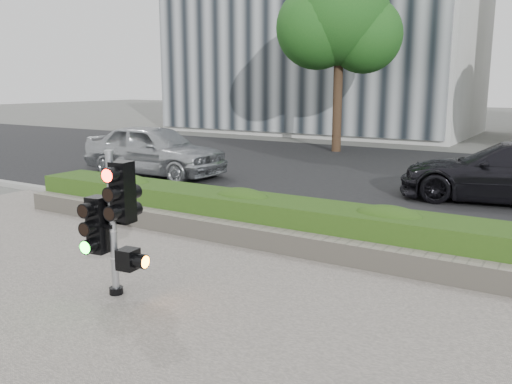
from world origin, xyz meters
TOP-DOWN VIEW (x-y plane):
  - ground at (0.00, 0.00)m, footprint 120.00×120.00m
  - sidewalk at (0.00, -2.50)m, footprint 16.00×11.00m
  - road at (0.00, 10.00)m, footprint 60.00×13.00m
  - curb at (0.00, 3.15)m, footprint 60.00×0.25m
  - stone_wall at (0.00, 1.90)m, footprint 12.00×0.32m
  - hedge at (0.00, 2.55)m, footprint 12.00×1.00m
  - tree_left at (-4.52, 14.56)m, footprint 4.61×4.03m
  - traffic_signal at (-0.95, -0.74)m, footprint 0.66×0.51m
  - car_silver at (-6.77, 6.43)m, footprint 4.44×1.84m
  - car_dark at (2.59, 7.84)m, footprint 5.01×2.55m

SIDE VIEW (x-z plane):
  - ground at x=0.00m, z-range 0.00..0.00m
  - road at x=0.00m, z-range 0.00..0.02m
  - sidewalk at x=0.00m, z-range 0.00..0.03m
  - curb at x=0.00m, z-range 0.00..0.12m
  - stone_wall at x=0.00m, z-range 0.03..0.37m
  - hedge at x=0.00m, z-range 0.03..0.71m
  - car_dark at x=2.59m, z-range 0.02..1.41m
  - car_silver at x=-6.77m, z-range 0.02..1.53m
  - traffic_signal at x=-0.95m, z-range 0.13..1.99m
  - tree_left at x=-4.52m, z-range 1.37..8.72m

